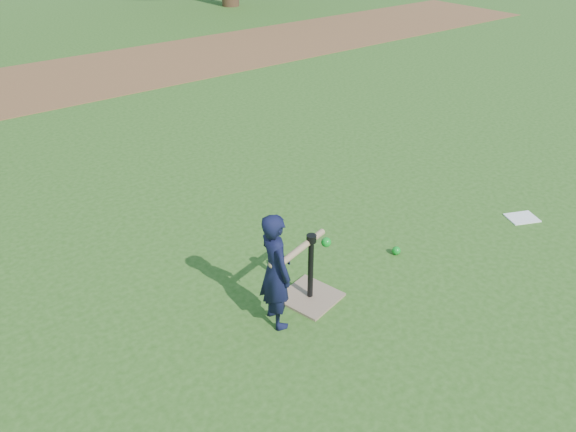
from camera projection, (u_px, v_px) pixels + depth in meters
ground at (341, 285)px, 4.82m from camera, size 80.00×80.00×0.00m
dirt_strip at (57, 81)px, 9.96m from camera, size 24.00×3.00×0.01m
child at (276, 271)px, 4.17m from camera, size 0.29×0.39×0.96m
wiffle_ball_ground at (396, 251)px, 5.20m from camera, size 0.08×0.08×0.08m
clipboard at (522, 218)px, 5.79m from camera, size 0.37×0.33×0.01m
batting_tee at (310, 287)px, 4.61m from camera, size 0.52×0.52×0.61m
swing_action at (303, 249)px, 4.30m from camera, size 0.63×0.22×0.08m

